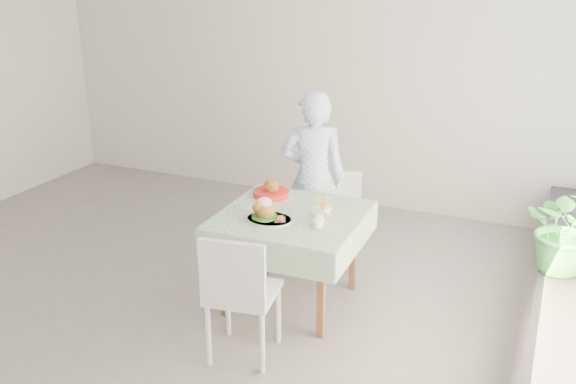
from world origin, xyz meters
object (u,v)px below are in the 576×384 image
at_px(chair_far, 335,237).
at_px(diner, 313,178).
at_px(potted_plant, 568,229).
at_px(chair_near, 243,318).
at_px(cafe_table, 291,248).
at_px(juice_cup_orange, 325,208).
at_px(main_dish, 267,213).

relative_size(chair_far, diner, 0.53).
bearing_deg(potted_plant, chair_near, -149.47).
height_order(chair_far, chair_near, chair_near).
height_order(cafe_table, chair_near, chair_near).
relative_size(chair_far, juice_cup_orange, 2.95).
distance_m(chair_near, potted_plant, 2.28).
distance_m(chair_near, diner, 1.64).
distance_m(chair_far, main_dish, 1.12).
height_order(diner, main_dish, diner).
xyz_separation_m(chair_near, main_dish, (-0.10, 0.59, 0.52)).
xyz_separation_m(chair_near, diner, (-0.12, 1.56, 0.48)).
relative_size(diner, potted_plant, 2.41).
relative_size(cafe_table, chair_far, 1.30).
bearing_deg(chair_near, chair_far, 86.62).
distance_m(diner, juice_cup_orange, 0.81).
relative_size(diner, juice_cup_orange, 5.53).
xyz_separation_m(main_dish, potted_plant, (2.01, 0.53, 0.02)).
bearing_deg(cafe_table, diner, 99.83).
bearing_deg(potted_plant, cafe_table, -169.80).
bearing_deg(main_dish, diner, 91.36).
relative_size(chair_far, main_dish, 2.38).
xyz_separation_m(juice_cup_orange, potted_plant, (1.65, 0.28, 0.01)).
bearing_deg(chair_near, juice_cup_orange, 73.40).
xyz_separation_m(diner, main_dish, (0.02, -0.97, 0.04)).
xyz_separation_m(chair_near, juice_cup_orange, (0.25, 0.85, 0.52)).
bearing_deg(diner, chair_far, 157.45).
xyz_separation_m(chair_far, main_dish, (-0.19, -0.96, 0.55)).
relative_size(chair_far, potted_plant, 1.29).
bearing_deg(diner, juice_cup_orange, 98.79).
distance_m(main_dish, potted_plant, 2.08).
bearing_deg(diner, cafe_table, 80.93).
relative_size(cafe_table, potted_plant, 1.68).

